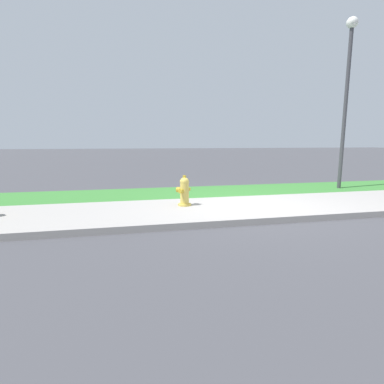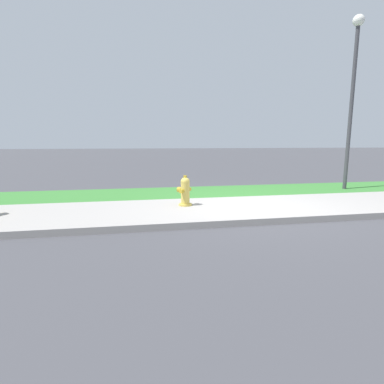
# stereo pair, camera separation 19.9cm
# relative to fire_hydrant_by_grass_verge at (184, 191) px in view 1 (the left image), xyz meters

# --- Properties ---
(ground_plane) EXTENTS (120.00, 120.00, 0.00)m
(ground_plane) POSITION_rel_fire_hydrant_by_grass_verge_xyz_m (1.47, -0.44, -0.33)
(ground_plane) COLOR #424247
(sidewalk_pavement) EXTENTS (18.00, 2.51, 0.01)m
(sidewalk_pavement) POSITION_rel_fire_hydrant_by_grass_verge_xyz_m (1.47, -0.44, -0.33)
(sidewalk_pavement) COLOR #9E9993
(sidewalk_pavement) RESTS_ON ground
(grass_verge) EXTENTS (18.00, 2.00, 0.01)m
(grass_verge) POSITION_rel_fire_hydrant_by_grass_verge_xyz_m (1.47, 1.82, -0.33)
(grass_verge) COLOR #387A33
(grass_verge) RESTS_ON ground
(street_curb) EXTENTS (18.00, 0.16, 0.12)m
(street_curb) POSITION_rel_fire_hydrant_by_grass_verge_xyz_m (1.47, -1.77, -0.27)
(street_curb) COLOR #9E9993
(street_curb) RESTS_ON ground
(fire_hydrant_by_grass_verge) EXTENTS (0.35, 0.35, 0.70)m
(fire_hydrant_by_grass_verge) POSITION_rel_fire_hydrant_by_grass_verge_xyz_m (0.00, 0.00, 0.00)
(fire_hydrant_by_grass_verge) COLOR gold
(fire_hydrant_by_grass_verge) RESTS_ON ground
(street_lamp) EXTENTS (0.32, 0.32, 4.97)m
(street_lamp) POSITION_rel_fire_hydrant_by_grass_verge_xyz_m (5.24, 1.53, 2.92)
(street_lamp) COLOR #3D3D42
(street_lamp) RESTS_ON ground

